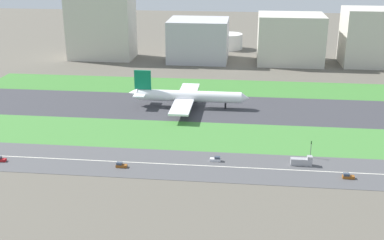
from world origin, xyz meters
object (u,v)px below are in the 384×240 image
object	(u,v)px
airliner	(186,96)
traffic_light	(311,148)
car_1	(0,159)
car_5	(216,159)
terminal_building	(101,24)
office_tower	(290,39)
car_0	(121,165)
hangar_building	(198,40)
fuel_tank_west	(195,41)
cargo_warehouse	(378,37)
car_2	(348,176)
fuel_tank_centre	(229,41)
truck_0	(302,161)

from	to	relation	value
airliner	traffic_light	xyz separation A→B (m)	(59.21, -60.01, -1.94)
car_1	car_5	bearing A→B (deg)	-173.44
terminal_building	office_tower	xyz separation A→B (m)	(141.51, 0.00, -8.40)
airliner	car_0	xyz separation A→B (m)	(-16.12, -78.00, -5.31)
hangar_building	car_1	bearing A→B (deg)	-107.76
car_1	car_5	world-z (taller)	same
car_0	fuel_tank_west	distance (m)	237.09
car_0	cargo_warehouse	size ratio (longest dim) A/B	0.09
car_0	cargo_warehouse	xyz separation A→B (m)	(140.89, 192.00, 19.22)
car_0	fuel_tank_west	size ratio (longest dim) A/B	0.20
car_2	fuel_tank_centre	size ratio (longest dim) A/B	0.20
office_tower	fuel_tank_west	bearing A→B (deg)	148.96
airliner	cargo_warehouse	size ratio (longest dim) A/B	1.30
airliner	cargo_warehouse	bearing A→B (deg)	42.42
office_tower	hangar_building	bearing A→B (deg)	180.00
car_1	terminal_building	size ratio (longest dim) A/B	0.08
car_2	hangar_building	xyz separation A→B (m)	(-75.82, 192.00, 14.42)
car_5	fuel_tank_west	distance (m)	229.41
car_1	car_5	distance (m)	87.54
airliner	traffic_light	world-z (taller)	airliner
fuel_tank_centre	traffic_light	bearing A→B (deg)	-78.97
car_5	fuel_tank_west	world-z (taller)	fuel_tank_west
cargo_warehouse	fuel_tank_centre	size ratio (longest dim) A/B	2.26
airliner	car_0	distance (m)	79.83
airliner	cargo_warehouse	xyz separation A→B (m)	(124.77, 114.00, 13.91)
car_2	cargo_warehouse	size ratio (longest dim) A/B	0.09
fuel_tank_west	car_2	bearing A→B (deg)	-70.68
truck_0	terminal_building	distance (m)	227.20
car_0	car_2	size ratio (longest dim) A/B	1.00
car_5	fuel_tank_centre	world-z (taller)	fuel_tank_centre
terminal_building	hangar_building	bearing A→B (deg)	0.00
car_2	traffic_light	xyz separation A→B (m)	(-11.84, 17.99, 3.37)
airliner	car_2	xyz separation A→B (m)	(71.05, -78.00, -5.31)
car_2	truck_0	bearing A→B (deg)	-31.99
car_5	office_tower	distance (m)	187.54
terminal_building	traffic_light	bearing A→B (deg)	-51.59
fuel_tank_west	terminal_building	bearing A→B (deg)	-146.01
truck_0	fuel_tank_west	xyz separation A→B (m)	(-67.06, 227.00, 4.52)
car_1	hangar_building	distance (m)	202.12
terminal_building	fuel_tank_centre	xyz separation A→B (m)	(95.29, 45.00, -19.71)
car_5	hangar_building	world-z (taller)	hangar_building
hangar_building	cargo_warehouse	bearing A→B (deg)	0.00
car_0	office_tower	size ratio (longest dim) A/B	0.09
fuel_tank_west	car_5	bearing A→B (deg)	-81.79
airliner	car_2	bearing A→B (deg)	-47.67
airliner	terminal_building	xyz separation A→B (m)	(-78.75, 114.00, 19.84)
car_5	truck_0	bearing A→B (deg)	-0.00
office_tower	cargo_warehouse	distance (m)	62.05
car_0	office_tower	distance (m)	208.25
truck_0	fuel_tank_centre	xyz separation A→B (m)	(-38.51, 227.00, 4.69)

